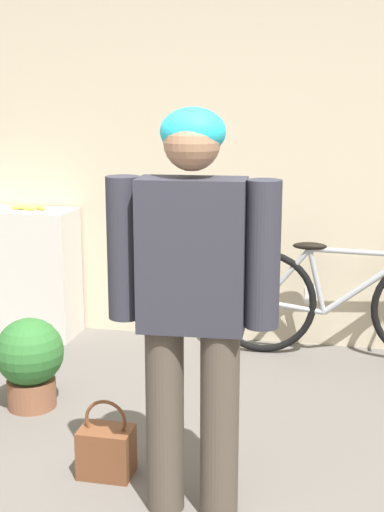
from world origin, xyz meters
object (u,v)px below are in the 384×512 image
at_px(handbag, 106,450).
at_px(potted_plant, 30,359).
at_px(bicycle, 343,302).
at_px(person, 192,290).
at_px(banana, 28,207).

xyz_separation_m(handbag, potted_plant, (-0.64, 0.61, 0.16)).
relative_size(bicycle, potted_plant, 3.44).
height_order(person, banana, person).
xyz_separation_m(person, banana, (-1.58, 1.93, -0.03)).
height_order(person, potted_plant, person).
distance_m(person, handbag, 0.96).
distance_m(person, banana, 2.49).
bearing_deg(bicycle, potted_plant, -147.87).
bearing_deg(bicycle, handbag, -122.74).
xyz_separation_m(person, potted_plant, (-1.08, 0.80, -0.68)).
relative_size(banana, handbag, 0.77).
bearing_deg(potted_plant, person, -36.46).
bearing_deg(banana, person, -50.81).
height_order(handbag, potted_plant, potted_plant).
height_order(banana, potted_plant, banana).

